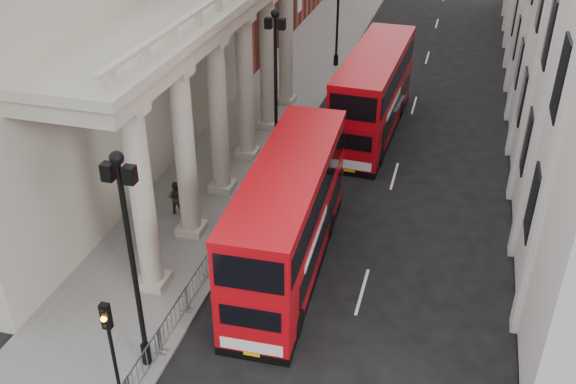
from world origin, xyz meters
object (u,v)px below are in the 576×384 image
object	(u,v)px
lamp_post_north	(338,2)
bus_far	(374,92)
lamp_post_south	(131,251)
bus_near	(289,215)
pedestrian_a	(144,230)
pedestrian_c	(224,172)
traffic_light	(110,338)
pedestrian_b	(176,197)
lamp_post_mid	(276,77)

from	to	relation	value
lamp_post_north	bus_far	size ratio (longest dim) A/B	0.71
lamp_post_south	bus_near	world-z (taller)	lamp_post_south
lamp_post_north	bus_far	world-z (taller)	lamp_post_north
pedestrian_a	pedestrian_c	distance (m)	6.05
lamp_post_north	pedestrian_a	bearing A→B (deg)	-97.15
lamp_post_south	bus_far	distance (m)	21.68
lamp_post_north	traffic_light	bearing A→B (deg)	-89.83
traffic_light	bus_near	xyz separation A→B (m)	(3.16, 8.84, -0.52)
lamp_post_south	pedestrian_a	distance (m)	8.15
pedestrian_a	pedestrian_b	bearing A→B (deg)	92.66
lamp_post_south	bus_far	bearing A→B (deg)	77.96
traffic_light	bus_far	bearing A→B (deg)	79.23
traffic_light	pedestrian_b	bearing A→B (deg)	105.50
lamp_post_mid	lamp_post_north	world-z (taller)	same
lamp_post_south	pedestrian_b	size ratio (longest dim) A/B	5.01
traffic_light	pedestrian_a	xyz separation A→B (m)	(-3.31, 8.40, -2.11)
lamp_post_south	pedestrian_a	size ratio (longest dim) A/B	4.74
lamp_post_south	pedestrian_b	bearing A→B (deg)	108.08
lamp_post_mid	bus_far	xyz separation A→B (m)	(4.50, 5.09, -2.28)
lamp_post_north	bus_near	world-z (taller)	lamp_post_north
lamp_post_mid	bus_near	bearing A→B (deg)	-70.44
traffic_light	bus_far	world-z (taller)	bus_far
lamp_post_north	traffic_light	xyz separation A→B (m)	(0.10, -34.02, -1.80)
lamp_post_south	lamp_post_mid	world-z (taller)	same
lamp_post_mid	pedestrian_b	size ratio (longest dim) A/B	5.01
traffic_light	pedestrian_b	xyz separation A→B (m)	(-3.16, 11.38, -2.16)
bus_near	pedestrian_c	bearing A→B (deg)	130.08
lamp_post_mid	traffic_light	xyz separation A→B (m)	(0.10, -18.02, -1.80)
lamp_post_mid	lamp_post_south	bearing A→B (deg)	-90.00
pedestrian_a	lamp_post_north	bearing A→B (deg)	88.56
lamp_post_south	lamp_post_mid	bearing A→B (deg)	90.00
lamp_post_north	pedestrian_c	world-z (taller)	lamp_post_north
traffic_light	pedestrian_c	world-z (taller)	traffic_light
pedestrian_a	pedestrian_b	distance (m)	2.98
lamp_post_mid	bus_far	distance (m)	7.16
traffic_light	pedestrian_c	distance (m)	14.52
lamp_post_north	pedestrian_b	size ratio (longest dim) A/B	5.01
lamp_post_north	bus_far	distance (m)	12.02
bus_near	traffic_light	bearing A→B (deg)	-111.97
bus_near	pedestrian_a	distance (m)	6.68
lamp_post_mid	bus_far	world-z (taller)	lamp_post_mid
lamp_post_mid	pedestrian_b	distance (m)	8.31
bus_far	lamp_post_north	bearing A→B (deg)	114.67
bus_near	pedestrian_b	bearing A→B (deg)	155.81
lamp_post_south	bus_near	distance (m)	7.91
bus_far	pedestrian_c	distance (m)	10.92
bus_far	pedestrian_b	bearing A→B (deg)	-120.51
traffic_light	bus_near	bearing A→B (deg)	70.31
traffic_light	bus_near	size ratio (longest dim) A/B	0.37
pedestrian_a	pedestrian_c	size ratio (longest dim) A/B	0.98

